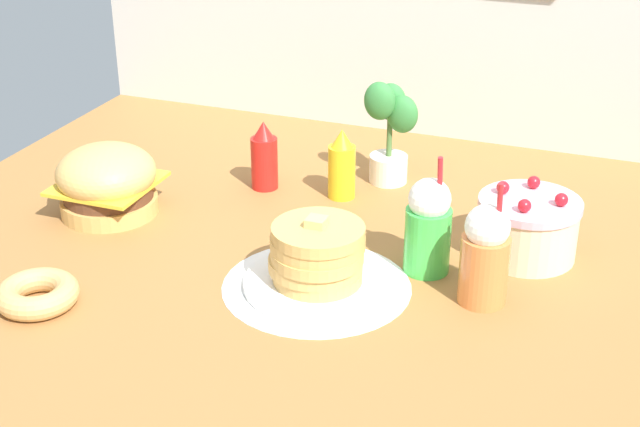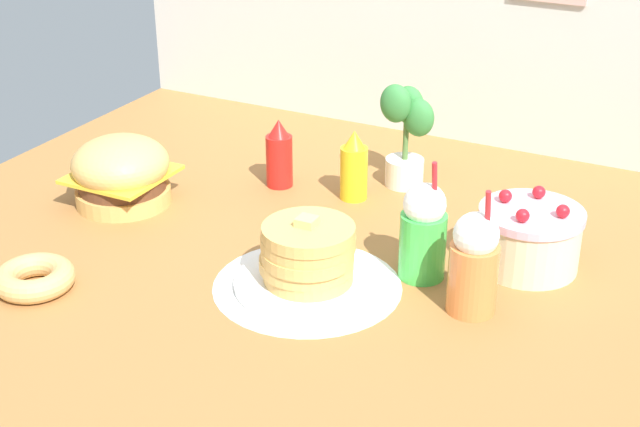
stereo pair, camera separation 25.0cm
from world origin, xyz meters
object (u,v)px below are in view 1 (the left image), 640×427
Objects in this scene: pancake_stack at (317,259)px; orange_float_cup at (485,255)px; potted_plant at (390,128)px; mustard_bottle at (340,166)px; layer_cake at (528,227)px; cream_soda_cup at (428,226)px; donut_pink_glaze at (37,293)px; burger at (107,182)px; ketchup_bottle at (264,157)px.

orange_float_cup is (0.41, 0.08, 0.05)m from pancake_stack.
mustard_bottle is at bearing -122.32° from potted_plant.
potted_plant is (-0.49, 0.35, 0.09)m from layer_cake.
pancake_stack is at bearing -142.02° from cream_soda_cup.
donut_pink_glaze is at bearing -119.71° from potted_plant.
orange_float_cup is (1.14, -0.11, 0.03)m from burger.
layer_cake is 0.86m from ketchup_bottle.
layer_cake is at bearing 37.64° from pancake_stack.
layer_cake is at bearing 77.49° from orange_float_cup.
ketchup_bottle and mustard_bottle have the same top height.
ketchup_bottle reaches higher than burger.
pancake_stack is at bearing -87.93° from potted_plant.
donut_pink_glaze is (-1.08, -0.68, -0.05)m from layer_cake.
cream_soda_cup reaches higher than mustard_bottle.
mustard_bottle is at bearing 135.85° from cream_soda_cup.
ketchup_bottle is 0.66× the size of potted_plant.
mustard_bottle is 0.67× the size of cream_soda_cup.
mustard_bottle reaches higher than burger.
ketchup_bottle reaches higher than layer_cake.
orange_float_cup is (0.78, -0.44, 0.03)m from ketchup_bottle.
mustard_bottle is at bearing 163.21° from layer_cake.
burger is 0.88× the size of orange_float_cup.
layer_cake is at bearing -16.79° from mustard_bottle.
potted_plant is at bearing 92.07° from pancake_stack.
burger is 0.70m from mustard_bottle.
donut_pink_glaze is (-0.61, -0.32, -0.05)m from pancake_stack.
orange_float_cup reaches higher than donut_pink_glaze.
burger is at bearing -171.98° from layer_cake.
mustard_bottle reaches higher than donut_pink_glaze.
pancake_stack is 1.70× the size of ketchup_bottle.
potted_plant reaches higher than mustard_bottle.
orange_float_cup reaches higher than layer_cake.
pancake_stack is 1.11× the size of potted_plant.
potted_plant is (0.59, 1.03, 0.15)m from donut_pink_glaze.
burger is at bearing -137.39° from ketchup_bottle.
burger is 0.76m from pancake_stack.
pancake_stack is 1.13× the size of cream_soda_cup.
donut_pink_glaze is (-0.85, -0.51, -0.10)m from cream_soda_cup.
orange_float_cup is at bearing -40.57° from mustard_bottle.
donut_pink_glaze is at bearing -152.18° from pancake_stack.
burger is 1.21m from layer_cake.
mustard_bottle is at bearing 139.43° from orange_float_cup.
burger is 0.53m from donut_pink_glaze.
cream_soda_cup is 0.20m from orange_float_cup.
ketchup_bottle is 1.00× the size of mustard_bottle.
potted_plant reaches higher than orange_float_cup.
potted_plant is at bearing 57.68° from mustard_bottle.
cream_soda_cup is (0.24, 0.18, 0.05)m from pancake_stack.
orange_float_cup is at bearing -31.30° from cream_soda_cup.
pancake_stack is 0.30m from cream_soda_cup.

